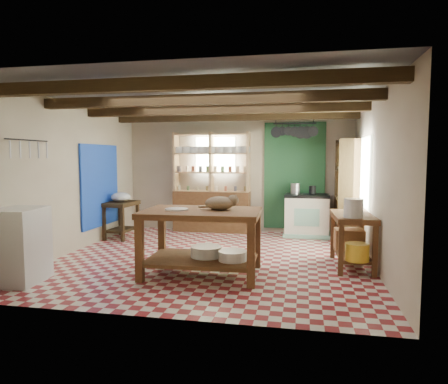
% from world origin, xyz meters
% --- Properties ---
extents(floor, '(5.00, 5.00, 0.02)m').
position_xyz_m(floor, '(0.00, 0.00, -0.01)').
color(floor, maroon).
rests_on(floor, ground).
extents(ceiling, '(5.00, 5.00, 0.02)m').
position_xyz_m(ceiling, '(0.00, 0.00, 2.60)').
color(ceiling, '#49484D').
rests_on(ceiling, wall_back).
extents(wall_back, '(5.00, 0.04, 2.60)m').
position_xyz_m(wall_back, '(0.00, 2.50, 1.30)').
color(wall_back, '#BDAF98').
rests_on(wall_back, floor).
extents(wall_front, '(5.00, 0.04, 2.60)m').
position_xyz_m(wall_front, '(0.00, -2.50, 1.30)').
color(wall_front, '#BDAF98').
rests_on(wall_front, floor).
extents(wall_left, '(0.04, 5.00, 2.60)m').
position_xyz_m(wall_left, '(-2.50, 0.00, 1.30)').
color(wall_left, '#BDAF98').
rests_on(wall_left, floor).
extents(wall_right, '(0.04, 5.00, 2.60)m').
position_xyz_m(wall_right, '(2.50, 0.00, 1.30)').
color(wall_right, '#BDAF98').
rests_on(wall_right, floor).
extents(ceiling_beams, '(5.00, 3.80, 0.15)m').
position_xyz_m(ceiling_beams, '(0.00, 0.00, 2.48)').
color(ceiling_beams, '#362513').
rests_on(ceiling_beams, ceiling).
extents(blue_wall_patch, '(0.04, 1.40, 1.60)m').
position_xyz_m(blue_wall_patch, '(-2.47, 0.90, 1.10)').
color(blue_wall_patch, blue).
rests_on(blue_wall_patch, wall_left).
extents(green_wall_patch, '(1.30, 0.04, 2.30)m').
position_xyz_m(green_wall_patch, '(1.25, 2.47, 1.25)').
color(green_wall_patch, '#1D4A29').
rests_on(green_wall_patch, wall_back).
extents(window_back, '(0.90, 0.02, 0.80)m').
position_xyz_m(window_back, '(-0.50, 2.48, 1.70)').
color(window_back, silver).
rests_on(window_back, wall_back).
extents(window_right, '(0.02, 1.30, 1.20)m').
position_xyz_m(window_right, '(2.48, 1.00, 1.40)').
color(window_right, silver).
rests_on(window_right, wall_right).
extents(utensil_rail, '(0.06, 0.90, 0.28)m').
position_xyz_m(utensil_rail, '(-2.44, -1.20, 1.78)').
color(utensil_rail, black).
rests_on(utensil_rail, wall_left).
extents(pot_rack, '(0.86, 0.12, 0.36)m').
position_xyz_m(pot_rack, '(1.25, 2.05, 2.18)').
color(pot_rack, black).
rests_on(pot_rack, ceiling).
extents(shelving_unit, '(1.70, 0.34, 2.20)m').
position_xyz_m(shelving_unit, '(-0.55, 2.31, 1.10)').
color(shelving_unit, tan).
rests_on(shelving_unit, floor).
extents(tall_rack, '(0.40, 0.86, 2.00)m').
position_xyz_m(tall_rack, '(2.28, 1.80, 1.00)').
color(tall_rack, '#362513').
rests_on(tall_rack, floor).
extents(work_table, '(1.66, 1.13, 0.92)m').
position_xyz_m(work_table, '(0.05, -0.92, 0.46)').
color(work_table, brown).
rests_on(work_table, floor).
extents(stove, '(0.92, 0.64, 0.89)m').
position_xyz_m(stove, '(1.53, 2.15, 0.44)').
color(stove, white).
rests_on(stove, floor).
extents(prep_table, '(0.56, 0.77, 0.75)m').
position_xyz_m(prep_table, '(-2.20, 1.23, 0.37)').
color(prep_table, '#362513').
rests_on(prep_table, floor).
extents(white_cabinet, '(0.60, 0.70, 0.99)m').
position_xyz_m(white_cabinet, '(-2.22, -1.73, 0.49)').
color(white_cabinet, silver).
rests_on(white_cabinet, floor).
extents(right_counter, '(0.60, 1.14, 0.81)m').
position_xyz_m(right_counter, '(2.18, -0.10, 0.40)').
color(right_counter, brown).
rests_on(right_counter, floor).
extents(cat, '(0.48, 0.40, 0.19)m').
position_xyz_m(cat, '(0.30, -0.86, 1.01)').
color(cat, '#896F50').
rests_on(cat, work_table).
extents(steel_tray, '(0.34, 0.34, 0.02)m').
position_xyz_m(steel_tray, '(-0.29, -0.98, 0.93)').
color(steel_tray, '#B7B7BF').
rests_on(steel_tray, work_table).
extents(basin_large, '(0.45, 0.45, 0.15)m').
position_xyz_m(basin_large, '(0.10, -0.87, 0.32)').
color(basin_large, silver).
rests_on(basin_large, work_table).
extents(basin_small, '(0.40, 0.40, 0.14)m').
position_xyz_m(basin_small, '(0.51, -1.00, 0.31)').
color(basin_small, silver).
rests_on(basin_small, work_table).
extents(kettle_left, '(0.20, 0.20, 0.22)m').
position_xyz_m(kettle_left, '(1.28, 2.16, 1.00)').
color(kettle_left, '#B7B7BF').
rests_on(kettle_left, stove).
extents(kettle_right, '(0.14, 0.14, 0.18)m').
position_xyz_m(kettle_right, '(1.63, 2.15, 0.98)').
color(kettle_right, black).
rests_on(kettle_right, stove).
extents(enamel_bowl, '(0.41, 0.41, 0.19)m').
position_xyz_m(enamel_bowl, '(-2.20, 1.23, 0.85)').
color(enamel_bowl, silver).
rests_on(enamel_bowl, prep_table).
extents(white_bucket, '(0.28, 0.28, 0.27)m').
position_xyz_m(white_bucket, '(2.14, -0.45, 0.94)').
color(white_bucket, silver).
rests_on(white_bucket, right_counter).
extents(wicker_basket, '(0.45, 0.37, 0.31)m').
position_xyz_m(wicker_basket, '(2.17, 0.20, 0.37)').
color(wicker_basket, '#A77043').
rests_on(wicker_basket, right_counter).
extents(yellow_tub, '(0.34, 0.34, 0.24)m').
position_xyz_m(yellow_tub, '(2.20, -0.54, 0.33)').
color(yellow_tub, gold).
rests_on(yellow_tub, right_counter).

